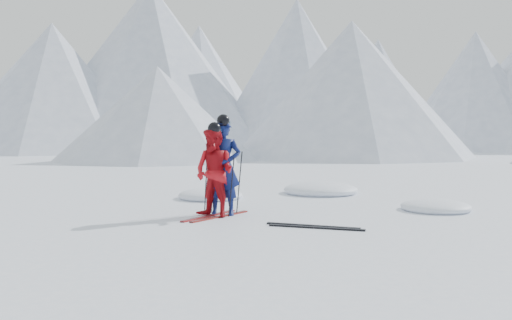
% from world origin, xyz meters
% --- Properties ---
extents(ground, '(160.00, 160.00, 0.00)m').
position_xyz_m(ground, '(0.00, 0.00, 0.00)').
color(ground, white).
rests_on(ground, ground).
extents(mountain_range, '(106.15, 62.94, 15.53)m').
position_xyz_m(mountain_range, '(5.71, 35.31, 6.72)').
color(mountain_range, '#B2BCD1').
rests_on(mountain_range, ground).
extents(skier_blue, '(0.80, 0.63, 1.93)m').
position_xyz_m(skier_blue, '(-2.45, -0.01, 0.97)').
color(skier_blue, '#0D1750').
rests_on(skier_blue, ground).
extents(skier_red, '(1.00, 0.87, 1.77)m').
position_xyz_m(skier_red, '(-2.53, -0.30, 0.88)').
color(skier_red, '#AE0D15').
rests_on(skier_red, ground).
extents(pole_blue_left, '(0.13, 0.09, 1.28)m').
position_xyz_m(pole_blue_left, '(-2.75, 0.14, 0.64)').
color(pole_blue_left, black).
rests_on(pole_blue_left, ground).
extents(pole_blue_right, '(0.13, 0.08, 1.28)m').
position_xyz_m(pole_blue_right, '(-2.20, 0.24, 0.64)').
color(pole_blue_right, black).
rests_on(pole_blue_right, ground).
extents(pole_red_left, '(0.12, 0.09, 1.18)m').
position_xyz_m(pole_red_left, '(-2.83, -0.05, 0.59)').
color(pole_red_left, black).
rests_on(pole_red_left, ground).
extents(pole_red_right, '(0.12, 0.08, 1.18)m').
position_xyz_m(pole_red_right, '(-2.23, -0.15, 0.59)').
color(pole_red_right, black).
rests_on(pole_red_right, ground).
extents(ski_worn_left, '(0.46, 1.68, 0.03)m').
position_xyz_m(ski_worn_left, '(-2.65, -0.30, 0.01)').
color(ski_worn_left, black).
rests_on(ski_worn_left, ground).
extents(ski_worn_right, '(0.57, 1.65, 0.03)m').
position_xyz_m(ski_worn_right, '(-2.41, -0.30, 0.01)').
color(ski_worn_right, black).
rests_on(ski_worn_right, ground).
extents(ski_loose_a, '(1.70, 0.13, 0.03)m').
position_xyz_m(ski_loose_a, '(-0.44, -0.76, 0.01)').
color(ski_loose_a, black).
rests_on(ski_loose_a, ground).
extents(ski_loose_b, '(1.70, 0.10, 0.03)m').
position_xyz_m(ski_loose_b, '(-0.34, -0.91, 0.01)').
color(ski_loose_b, black).
rests_on(ski_loose_b, ground).
extents(snow_lumps, '(6.97, 4.09, 0.44)m').
position_xyz_m(snow_lumps, '(-1.44, 3.36, 0.00)').
color(snow_lumps, white).
rests_on(snow_lumps, ground).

